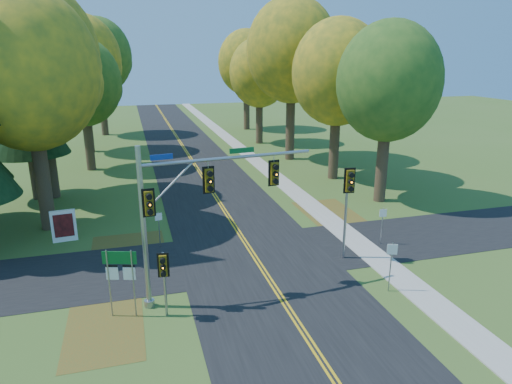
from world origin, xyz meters
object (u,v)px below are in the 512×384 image
object	(u,v)px
traffic_mast	(189,202)
info_kiosk	(64,226)
east_signal_pole	(349,191)
route_sign_cluster	(120,270)

from	to	relation	value
traffic_mast	info_kiosk	world-z (taller)	traffic_mast
east_signal_pole	info_kiosk	bearing A→B (deg)	162.95
traffic_mast	route_sign_cluster	distance (m)	3.87
info_kiosk	route_sign_cluster	bearing A→B (deg)	-76.14
route_sign_cluster	info_kiosk	world-z (taller)	route_sign_cluster
traffic_mast	info_kiosk	bearing A→B (deg)	119.55
traffic_mast	east_signal_pole	world-z (taller)	traffic_mast
east_signal_pole	traffic_mast	bearing A→B (deg)	-160.23
route_sign_cluster	east_signal_pole	bearing A→B (deg)	29.07
route_sign_cluster	info_kiosk	distance (m)	9.73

